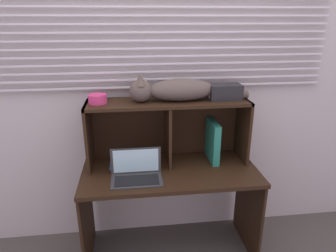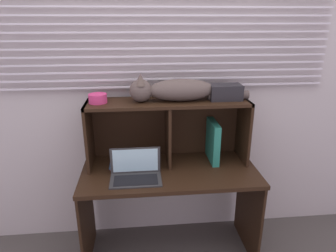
{
  "view_description": "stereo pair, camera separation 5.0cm",
  "coord_description": "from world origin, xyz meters",
  "px_view_note": "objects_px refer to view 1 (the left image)",
  "views": [
    {
      "loc": [
        -0.26,
        -1.72,
        1.77
      ],
      "look_at": [
        0.0,
        0.35,
        1.02
      ],
      "focal_mm": 32.3,
      "sensor_mm": 36.0,
      "label": 1
    },
    {
      "loc": [
        -0.21,
        -1.73,
        1.77
      ],
      "look_at": [
        0.0,
        0.35,
        1.02
      ],
      "focal_mm": 32.3,
      "sensor_mm": 36.0,
      "label": 2
    }
  ],
  "objects_px": {
    "binder_upright": "(213,141)",
    "book_stack": "(124,162)",
    "small_basket": "(98,99)",
    "laptop": "(136,173)",
    "cat": "(174,90)",
    "storage_box": "(225,92)"
  },
  "relations": [
    {
      "from": "binder_upright",
      "to": "book_stack",
      "type": "relative_size",
      "value": 1.32
    },
    {
      "from": "binder_upright",
      "to": "book_stack",
      "type": "distance_m",
      "value": 0.69
    },
    {
      "from": "book_stack",
      "to": "small_basket",
      "type": "relative_size",
      "value": 1.85
    },
    {
      "from": "laptop",
      "to": "cat",
      "type": "bearing_deg",
      "value": 38.38
    },
    {
      "from": "book_stack",
      "to": "storage_box",
      "type": "xyz_separation_m",
      "value": [
        0.75,
        0.0,
        0.52
      ]
    },
    {
      "from": "cat",
      "to": "laptop",
      "type": "height_order",
      "value": "cat"
    },
    {
      "from": "book_stack",
      "to": "small_basket",
      "type": "xyz_separation_m",
      "value": [
        -0.16,
        0.0,
        0.5
      ]
    },
    {
      "from": "storage_box",
      "to": "book_stack",
      "type": "bearing_deg",
      "value": -179.85
    },
    {
      "from": "cat",
      "to": "book_stack",
      "type": "bearing_deg",
      "value": -179.7
    },
    {
      "from": "book_stack",
      "to": "cat",
      "type": "bearing_deg",
      "value": 0.3
    },
    {
      "from": "small_basket",
      "to": "storage_box",
      "type": "bearing_deg",
      "value": 0.0
    },
    {
      "from": "laptop",
      "to": "small_basket",
      "type": "distance_m",
      "value": 0.58
    },
    {
      "from": "cat",
      "to": "book_stack",
      "type": "height_order",
      "value": "cat"
    },
    {
      "from": "storage_box",
      "to": "laptop",
      "type": "bearing_deg",
      "value": -160.85
    },
    {
      "from": "book_stack",
      "to": "storage_box",
      "type": "height_order",
      "value": "storage_box"
    },
    {
      "from": "binder_upright",
      "to": "storage_box",
      "type": "relative_size",
      "value": 1.35
    },
    {
      "from": "small_basket",
      "to": "book_stack",
      "type": "bearing_deg",
      "value": -0.73
    },
    {
      "from": "cat",
      "to": "laptop",
      "type": "xyz_separation_m",
      "value": [
        -0.29,
        -0.23,
        -0.52
      ]
    },
    {
      "from": "binder_upright",
      "to": "storage_box",
      "type": "distance_m",
      "value": 0.39
    },
    {
      "from": "cat",
      "to": "book_stack",
      "type": "relative_size",
      "value": 3.65
    },
    {
      "from": "small_basket",
      "to": "storage_box",
      "type": "relative_size",
      "value": 0.55
    },
    {
      "from": "cat",
      "to": "binder_upright",
      "type": "relative_size",
      "value": 2.76
    }
  ]
}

